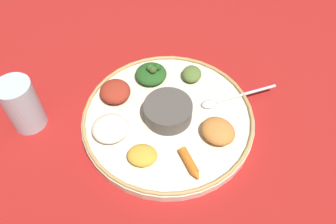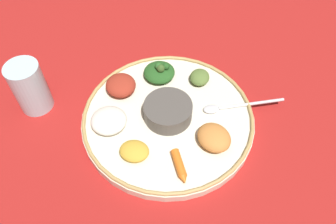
# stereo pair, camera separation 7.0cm
# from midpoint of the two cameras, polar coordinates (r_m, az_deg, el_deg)

# --- Properties ---
(ground_plane) EXTENTS (2.40, 2.40, 0.00)m
(ground_plane) POSITION_cam_midpoint_polar(r_m,az_deg,el_deg) (0.73, 2.75, -1.82)
(ground_plane) COLOR maroon
(platter) EXTENTS (0.37, 0.37, 0.02)m
(platter) POSITION_cam_midpoint_polar(r_m,az_deg,el_deg) (0.72, 2.78, -1.37)
(platter) COLOR beige
(platter) RESTS_ON ground_plane
(platter_rim) EXTENTS (0.36, 0.36, 0.01)m
(platter_rim) POSITION_cam_midpoint_polar(r_m,az_deg,el_deg) (0.71, 2.82, -0.77)
(platter_rim) COLOR tan
(platter_rim) RESTS_ON platter
(center_bowl) EXTENTS (0.10, 0.10, 0.04)m
(center_bowl) POSITION_cam_midpoint_polar(r_m,az_deg,el_deg) (0.70, 2.87, 0.08)
(center_bowl) COLOR #4C4742
(center_bowl) RESTS_ON platter
(spoon) EXTENTS (0.05, 0.18, 0.01)m
(spoon) POSITION_cam_midpoint_polar(r_m,az_deg,el_deg) (0.75, 13.36, 0.75)
(spoon) COLOR silver
(spoon) RESTS_ON platter
(greens_pile) EXTENTS (0.10, 0.10, 0.04)m
(greens_pile) POSITION_cam_midpoint_polar(r_m,az_deg,el_deg) (0.78, 1.14, 6.68)
(greens_pile) COLOR #23511E
(greens_pile) RESTS_ON platter
(carrot_near_spoon) EXTENTS (0.07, 0.02, 0.02)m
(carrot_near_spoon) POSITION_cam_midpoint_polar(r_m,az_deg,el_deg) (0.64, 5.15, -9.34)
(carrot_near_spoon) COLOR orange
(carrot_near_spoon) RESTS_ON platter
(mound_beet) EXTENTS (0.07, 0.07, 0.03)m
(mound_beet) POSITION_cam_midpoint_polar(r_m,az_deg,el_deg) (0.75, -5.39, 4.38)
(mound_beet) COLOR maroon
(mound_beet) RESTS_ON platter
(mound_lentil_yellow) EXTENTS (0.08, 0.08, 0.02)m
(mound_lentil_yellow) POSITION_cam_midpoint_polar(r_m,az_deg,el_deg) (0.66, -2.67, -6.85)
(mound_lentil_yellow) COLOR gold
(mound_lentil_yellow) RESTS_ON platter
(mound_rice_white) EXTENTS (0.10, 0.10, 0.03)m
(mound_rice_white) POSITION_cam_midpoint_polar(r_m,az_deg,el_deg) (0.70, -7.20, -1.62)
(mound_rice_white) COLOR silver
(mound_rice_white) RESTS_ON platter
(mound_collards) EXTENTS (0.07, 0.07, 0.02)m
(mound_collards) POSITION_cam_midpoint_polar(r_m,az_deg,el_deg) (0.78, 7.98, 5.71)
(mound_collards) COLOR #567033
(mound_collards) RESTS_ON platter
(mound_squash) EXTENTS (0.08, 0.08, 0.03)m
(mound_squash) POSITION_cam_midpoint_polar(r_m,az_deg,el_deg) (0.68, 10.78, -4.48)
(mound_squash) COLOR #C67A38
(mound_squash) RESTS_ON platter
(drinking_glass) EXTENTS (0.07, 0.07, 0.12)m
(drinking_glass) POSITION_cam_midpoint_polar(r_m,az_deg,el_deg) (0.77, -19.83, 3.41)
(drinking_glass) COLOR silver
(drinking_glass) RESTS_ON ground_plane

